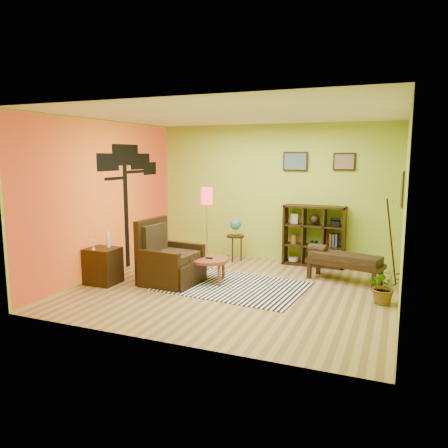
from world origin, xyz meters
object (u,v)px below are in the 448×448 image
at_px(side_cabinet, 103,265).
at_px(bench, 343,260).
at_px(coffee_table, 209,262).
at_px(armchair, 168,264).
at_px(floor_lamp, 207,203).
at_px(globe_table, 235,229).
at_px(potted_plant, 384,290).
at_px(cube_shelf, 315,236).

height_order(side_cabinet, bench, side_cabinet).
distance_m(coffee_table, armchair, 0.70).
distance_m(floor_lamp, globe_table, 1.01).
height_order(armchair, side_cabinet, armchair).
bearing_deg(potted_plant, coffee_table, 178.76).
bearing_deg(side_cabinet, armchair, 24.54).
relative_size(side_cabinet, globe_table, 1.05).
bearing_deg(potted_plant, globe_table, 151.27).
relative_size(bench, potted_plant, 2.57).
height_order(cube_shelf, potted_plant, cube_shelf).
relative_size(globe_table, potted_plant, 1.66).
bearing_deg(bench, globe_table, 163.70).
distance_m(coffee_table, cube_shelf, 2.35).
bearing_deg(cube_shelf, bench, -53.99).
bearing_deg(side_cabinet, bench, 23.88).
bearing_deg(globe_table, potted_plant, -28.73).
bearing_deg(potted_plant, armchair, -176.04).
distance_m(side_cabinet, floor_lamp, 2.22).
bearing_deg(floor_lamp, bench, 2.22).
xyz_separation_m(armchair, bench, (2.76, 1.21, 0.05)).
distance_m(coffee_table, bench, 2.32).
bearing_deg(bench, cube_shelf, 126.01).
relative_size(cube_shelf, potted_plant, 2.25).
height_order(side_cabinet, potted_plant, side_cabinet).
bearing_deg(globe_table, bench, -16.30).
bearing_deg(globe_table, armchair, -105.78).
height_order(coffee_table, bench, bench).
bearing_deg(coffee_table, bench, 23.06).
distance_m(side_cabinet, cube_shelf, 4.06).
relative_size(armchair, bench, 0.80).
bearing_deg(coffee_table, armchair, -154.44).
bearing_deg(side_cabinet, globe_table, 56.51).
bearing_deg(side_cabinet, coffee_table, 24.94).
bearing_deg(armchair, cube_shelf, 45.28).
height_order(globe_table, cube_shelf, cube_shelf).
bearing_deg(armchair, globe_table, 74.22).
relative_size(armchair, cube_shelf, 0.91).
height_order(cube_shelf, bench, cube_shelf).
relative_size(globe_table, cube_shelf, 0.74).
bearing_deg(side_cabinet, cube_shelf, 39.69).
bearing_deg(armchair, floor_lamp, 78.51).
height_order(armchair, cube_shelf, cube_shelf).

